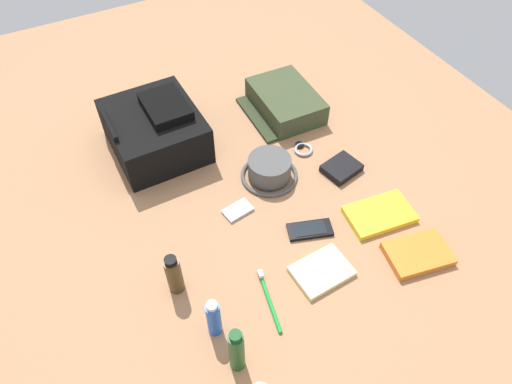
{
  "coord_description": "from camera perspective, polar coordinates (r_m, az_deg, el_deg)",
  "views": [
    {
      "loc": [
        -0.79,
        0.42,
        1.09
      ],
      "look_at": [
        0.0,
        0.0,
        0.04
      ],
      "focal_mm": 32.82,
      "sensor_mm": 36.0,
      "label": 1
    }
  ],
  "objects": [
    {
      "name": "cell_phone",
      "position": [
        1.34,
        6.58,
        -4.58
      ],
      "size": [
        0.09,
        0.14,
        0.01
      ],
      "color": "black",
      "rests_on": "ground_plane"
    },
    {
      "name": "bucket_hat",
      "position": [
        1.45,
        1.65,
        2.76
      ],
      "size": [
        0.18,
        0.18,
        0.07
      ],
      "color": "#4B4B4B",
      "rests_on": "ground_plane"
    },
    {
      "name": "cologne_bottle",
      "position": [
        1.2,
        -9.96,
        -9.87
      ],
      "size": [
        0.04,
        0.04,
        0.14
      ],
      "color": "#473319",
      "rests_on": "ground_plane"
    },
    {
      "name": "travel_guidebook",
      "position": [
        1.41,
        14.82,
        -2.67
      ],
      "size": [
        0.14,
        0.2,
        0.02
      ],
      "color": "yellow",
      "rests_on": "ground_plane"
    },
    {
      "name": "paperback_novel",
      "position": [
        1.36,
        19.11,
        -7.15
      ],
      "size": [
        0.15,
        0.19,
        0.02
      ],
      "color": "orange",
      "rests_on": "ground_plane"
    },
    {
      "name": "wristwatch",
      "position": [
        1.56,
        5.74,
        5.24
      ],
      "size": [
        0.07,
        0.06,
        0.01
      ],
      "color": "#99999E",
      "rests_on": "ground_plane"
    },
    {
      "name": "toiletry_pouch",
      "position": [
        1.68,
        3.48,
        10.9
      ],
      "size": [
        0.28,
        0.24,
        0.08
      ],
      "color": "#384228",
      "rests_on": "ground_plane"
    },
    {
      "name": "wallet",
      "position": [
        1.5,
        10.38,
        2.89
      ],
      "size": [
        0.11,
        0.13,
        0.02
      ],
      "primitive_type": "cube",
      "rotation": [
        0.0,
        0.0,
        0.22
      ],
      "color": "black",
      "rests_on": "ground_plane"
    },
    {
      "name": "backpack",
      "position": [
        1.55,
        -12.16,
        7.4
      ],
      "size": [
        0.32,
        0.28,
        0.17
      ],
      "color": "black",
      "rests_on": "ground_plane"
    },
    {
      "name": "shampoo_bottle",
      "position": [
        1.09,
        -2.38,
        -18.74
      ],
      "size": [
        0.04,
        0.04,
        0.16
      ],
      "color": "#19471E",
      "rests_on": "ground_plane"
    },
    {
      "name": "deodorant_spray",
      "position": [
        1.14,
        -5.16,
        -15.06
      ],
      "size": [
        0.03,
        0.03,
        0.13
      ],
      "color": "blue",
      "rests_on": "ground_plane"
    },
    {
      "name": "toothbrush",
      "position": [
        1.22,
        1.48,
        -12.64
      ],
      "size": [
        0.18,
        0.04,
        0.02
      ],
      "color": "#198C33",
      "rests_on": "ground_plane"
    },
    {
      "name": "ground_plane",
      "position": [
        1.42,
        -0.0,
        -1.36
      ],
      "size": [
        2.64,
        2.02,
        0.02
      ],
      "primitive_type": "cube",
      "color": "#9F6F4C",
      "rests_on": "ground"
    },
    {
      "name": "notepad",
      "position": [
        1.27,
        8.01,
        -9.53
      ],
      "size": [
        0.12,
        0.16,
        0.02
      ],
      "primitive_type": "cube",
      "rotation": [
        0.0,
        0.0,
        0.06
      ],
      "color": "beige",
      "rests_on": "ground_plane"
    },
    {
      "name": "media_player",
      "position": [
        1.38,
        -2.22,
        -2.23
      ],
      "size": [
        0.06,
        0.09,
        0.01
      ],
      "color": "#B7B7BC",
      "rests_on": "ground_plane"
    }
  ]
}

